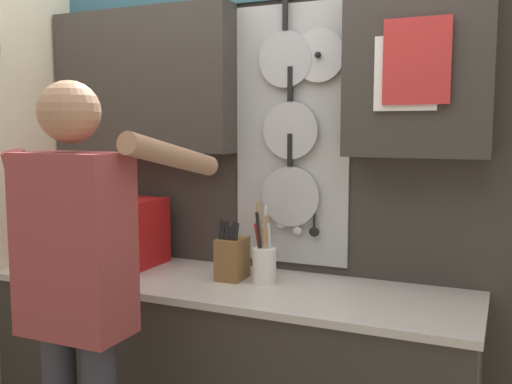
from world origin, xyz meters
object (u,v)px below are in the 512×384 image
at_px(utensil_crock, 264,260).
at_px(person, 78,281).
at_px(microwave, 103,231).
at_px(knife_block, 232,257).

height_order(utensil_crock, person, person).
xyz_separation_m(microwave, knife_block, (0.70, 0.00, -0.06)).
bearing_deg(microwave, utensil_crock, 0.14).
distance_m(knife_block, utensil_crock, 0.15).
bearing_deg(knife_block, microwave, -179.99).
bearing_deg(knife_block, utensil_crock, 0.73).
relative_size(microwave, person, 0.31).
xyz_separation_m(microwave, utensil_crock, (0.85, 0.00, -0.06)).
bearing_deg(microwave, person, -57.10).
distance_m(microwave, person, 0.79).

